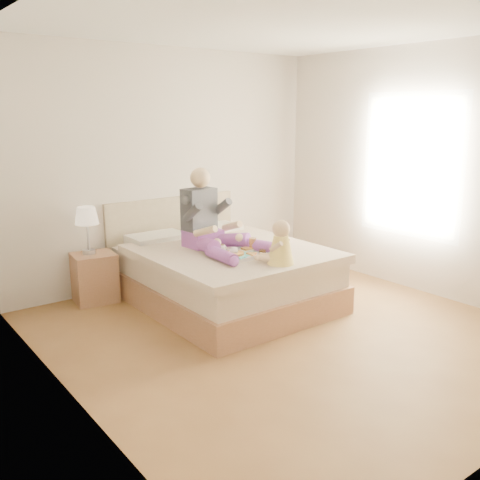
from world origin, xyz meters
TOP-DOWN VIEW (x-y plane):
  - room at (0.08, 0.01)m, footprint 4.02×4.22m
  - bed at (0.00, 1.08)m, footprint 1.70×2.18m
  - nightstand at (-1.08, 1.88)m, footprint 0.47×0.43m
  - lamp at (-1.11, 1.91)m, footprint 0.24×0.24m
  - adult at (-0.14, 1.05)m, footprint 0.71×1.05m
  - tray at (-0.06, 0.62)m, footprint 0.52×0.42m
  - baby at (0.04, 0.18)m, footprint 0.32×0.36m

SIDE VIEW (x-z plane):
  - nightstand at x=-1.08m, z-range 0.00..0.52m
  - bed at x=0.00m, z-range -0.18..0.82m
  - tray at x=-0.06m, z-range 0.57..0.71m
  - baby at x=0.04m, z-range 0.57..0.98m
  - adult at x=-0.14m, z-range 0.43..1.28m
  - lamp at x=-1.11m, z-range 0.65..1.15m
  - room at x=0.08m, z-range 0.15..2.87m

